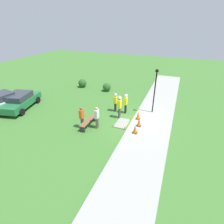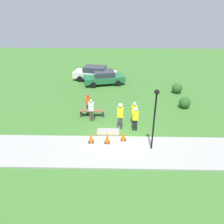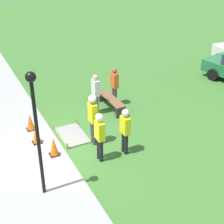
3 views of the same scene
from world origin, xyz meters
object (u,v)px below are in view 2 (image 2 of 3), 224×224
(worker_trainee, at_px, (134,111))
(parked_car_green, at_px, (104,77))
(traffic_cone_near_patch, at_px, (91,138))
(park_bench, at_px, (92,112))
(traffic_cone_sidewalk_edge, at_px, (123,135))
(traffic_cone_far_patch, at_px, (107,138))
(lamppost_near, at_px, (155,112))
(worker_assistant, at_px, (135,117))
(parked_car_white, at_px, (95,73))
(worker_supervisor, at_px, (120,113))
(bystander_in_gray_shirt, at_px, (91,109))
(bystander_in_orange_shirt, at_px, (88,103))

(worker_trainee, height_order, parked_car_green, worker_trainee)
(traffic_cone_near_patch, distance_m, park_bench, 3.65)
(traffic_cone_sidewalk_edge, distance_m, parked_car_green, 10.92)
(traffic_cone_far_patch, relative_size, worker_trainee, 0.42)
(traffic_cone_near_patch, height_order, traffic_cone_far_patch, traffic_cone_far_patch)
(worker_trainee, relative_size, lamppost_near, 0.45)
(traffic_cone_near_patch, height_order, worker_assistant, worker_assistant)
(worker_assistant, xyz_separation_m, lamppost_near, (0.85, -2.21, 1.54))
(worker_assistant, relative_size, worker_trainee, 1.04)
(parked_car_white, bearing_deg, worker_assistant, -59.68)
(traffic_cone_far_patch, xyz_separation_m, parked_car_green, (-0.81, 11.09, 0.27))
(worker_supervisor, distance_m, lamppost_near, 3.36)
(park_bench, distance_m, bystander_in_gray_shirt, 0.99)
(worker_supervisor, distance_m, worker_trainee, 1.28)
(traffic_cone_near_patch, relative_size, lamppost_near, 0.18)
(worker_assistant, xyz_separation_m, parked_car_green, (-2.65, 9.42, -0.33))
(traffic_cone_sidewalk_edge, height_order, parked_car_white, parked_car_white)
(bystander_in_orange_shirt, relative_size, parked_car_white, 0.35)
(worker_supervisor, relative_size, bystander_in_gray_shirt, 1.11)
(bystander_in_gray_shirt, distance_m, parked_car_green, 8.19)
(bystander_in_orange_shirt, relative_size, bystander_in_gray_shirt, 0.99)
(park_bench, bearing_deg, traffic_cone_near_patch, -84.96)
(bystander_in_orange_shirt, height_order, parked_car_green, bystander_in_orange_shirt)
(lamppost_near, relative_size, parked_car_white, 0.76)
(traffic_cone_sidewalk_edge, bearing_deg, bystander_in_orange_shirt, 126.01)
(traffic_cone_far_patch, xyz_separation_m, worker_trainee, (1.84, 2.62, 0.55))
(park_bench, relative_size, worker_supervisor, 0.97)
(worker_trainee, distance_m, parked_car_green, 8.88)
(bystander_in_orange_shirt, xyz_separation_m, lamppost_near, (4.33, -4.52, 1.61))
(bystander_in_gray_shirt, bearing_deg, worker_supervisor, -26.44)
(traffic_cone_far_patch, height_order, bystander_in_gray_shirt, bystander_in_gray_shirt)
(traffic_cone_sidewalk_edge, distance_m, parked_car_white, 12.33)
(bystander_in_orange_shirt, distance_m, bystander_in_gray_shirt, 1.12)
(traffic_cone_near_patch, distance_m, worker_trainee, 3.89)
(worker_trainee, relative_size, bystander_in_orange_shirt, 0.98)
(worker_supervisor, bearing_deg, parked_car_green, 100.03)
(park_bench, height_order, lamppost_near, lamppost_near)
(bystander_in_gray_shirt, bearing_deg, worker_assistant, -21.86)
(traffic_cone_near_patch, relative_size, worker_assistant, 0.38)
(bystander_in_gray_shirt, relative_size, parked_car_white, 0.35)
(parked_car_white, bearing_deg, traffic_cone_far_patch, -70.29)
(parked_car_green, bearing_deg, worker_supervisor, -93.22)
(traffic_cone_far_patch, bearing_deg, parked_car_white, 98.69)
(park_bench, relative_size, parked_car_white, 0.38)
(park_bench, xyz_separation_m, bystander_in_orange_shirt, (-0.31, 0.30, 0.63))
(traffic_cone_sidewalk_edge, bearing_deg, worker_supervisor, 97.16)
(traffic_cone_sidewalk_edge, relative_size, park_bench, 0.36)
(traffic_cone_far_patch, bearing_deg, park_bench, 109.96)
(worker_trainee, xyz_separation_m, bystander_in_orange_shirt, (-3.48, 1.36, -0.02))
(traffic_cone_far_patch, bearing_deg, traffic_cone_near_patch, 177.56)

